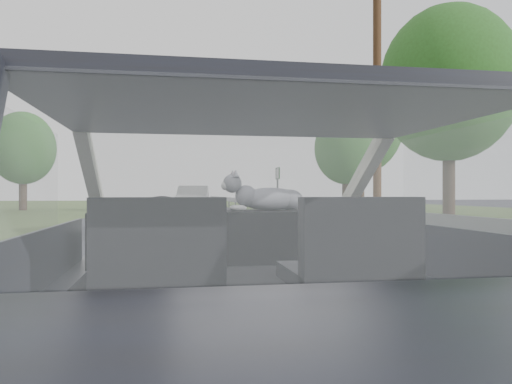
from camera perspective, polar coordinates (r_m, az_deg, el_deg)
name	(u,v)px	position (r m, az deg, el deg)	size (l,w,h in m)	color
subject_car	(248,274)	(2.36, -0.96, -9.41)	(1.80, 4.00, 1.45)	black
dashboard	(231,236)	(2.95, -2.84, -5.07)	(1.58, 0.45, 0.30)	black
driver_seat	(159,250)	(2.02, -11.01, -6.53)	(0.50, 0.72, 0.42)	black
passenger_seat	(352,246)	(2.16, 10.88, -6.11)	(0.50, 0.72, 0.42)	black
steering_wheel	(162,229)	(2.63, -10.74, -4.15)	(0.36, 0.36, 0.04)	black
cat	(271,197)	(2.99, 1.68, -0.63)	(0.53, 0.17, 0.24)	gray
guardrail	(352,213)	(13.16, 10.89, -2.37)	(0.05, 90.00, 0.32)	gray
other_car	(193,199)	(27.04, -7.21, -0.85)	(1.79, 4.53, 1.49)	#B4B4B4
highway_sign	(278,192)	(24.22, 2.48, 0.05)	(0.09, 0.93, 2.32)	#17531D
utility_pole	(377,97)	(18.56, 13.68, 10.50)	(0.29, 0.29, 9.03)	#402D18
tree_1	(449,114)	(24.45, 21.17, 8.29)	(6.15, 6.15, 9.33)	#264E1C
tree_2	(346,163)	(32.17, 10.23, 3.33)	(3.98, 3.98, 6.04)	#264E1C
tree_3	(360,145)	(35.99, 11.85, 5.31)	(5.92, 5.92, 8.97)	#264E1C
tree_6	(23,162)	(34.43, -25.09, 3.08)	(3.96, 3.96, 6.00)	#264E1C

